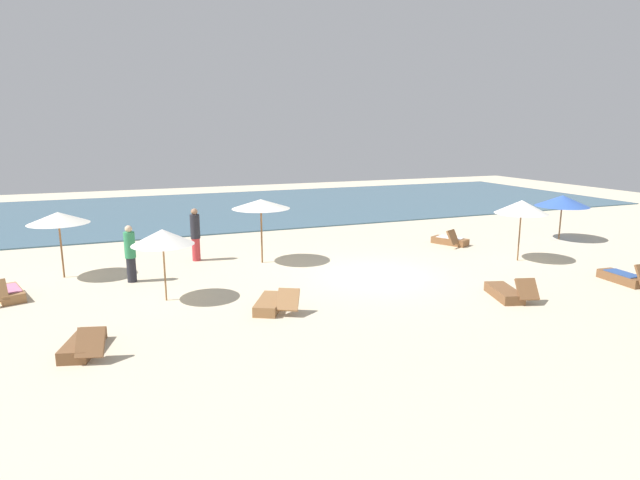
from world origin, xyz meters
name	(u,v)px	position (x,y,z in m)	size (l,w,h in m)	color
ground_plane	(377,276)	(0.00, 0.00, 0.00)	(60.00, 60.00, 0.00)	beige
ocean_water	(250,207)	(0.00, 17.00, 0.03)	(48.00, 16.00, 0.06)	#3D6075
umbrella_0	(522,207)	(5.90, 0.00, 2.02)	(1.91, 1.91, 2.26)	brown
umbrella_1	(163,237)	(-6.77, 0.02, 1.85)	(1.73, 1.73, 2.07)	olive
umbrella_2	(562,201)	(10.36, 2.37, 1.72)	(2.27, 2.27, 1.97)	brown
umbrella_3	(261,204)	(-3.04, 3.23, 2.16)	(2.09, 2.09, 2.34)	brown
umbrella_4	(58,218)	(-9.66, 3.73, 1.99)	(1.91, 1.91, 2.18)	brown
lounger_0	(450,241)	(5.19, 3.23, 0.18)	(1.26, 1.71, 0.75)	brown
lounger_1	(624,277)	(6.98, -3.57, 0.18)	(0.70, 1.67, 0.75)	brown
lounger_2	(271,303)	(-4.19, -1.84, 0.17)	(1.32, 1.78, 0.67)	olive
lounger_3	(84,345)	(-8.81, -3.00, 0.17)	(1.02, 1.76, 0.72)	brown
lounger_4	(506,293)	(2.39, -3.43, 0.17)	(1.05, 1.78, 0.70)	brown
lounger_5	(8,293)	(-10.98, 1.81, 0.18)	(1.06, 1.76, 0.72)	olive
person_0	(130,253)	(-7.59, 2.36, 0.93)	(0.45, 0.45, 1.84)	#26262D
person_1	(195,234)	(-5.23, 4.42, 1.00)	(0.36, 0.36, 1.96)	#BF3338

